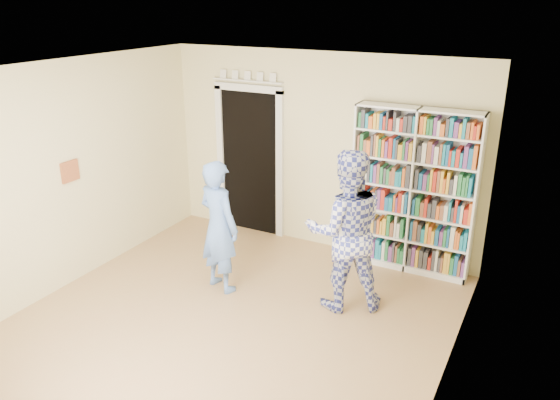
% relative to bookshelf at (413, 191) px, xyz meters
% --- Properties ---
extents(floor, '(5.00, 5.00, 0.00)m').
position_rel_bookshelf_xyz_m(floor, '(-1.35, -2.34, -1.07)').
color(floor, '#AD8053').
rests_on(floor, ground).
extents(ceiling, '(5.00, 5.00, 0.00)m').
position_rel_bookshelf_xyz_m(ceiling, '(-1.35, -2.34, 1.63)').
color(ceiling, white).
rests_on(ceiling, wall_back).
extents(wall_back, '(4.50, 0.00, 4.50)m').
position_rel_bookshelf_xyz_m(wall_back, '(-1.35, 0.16, 0.28)').
color(wall_back, beige).
rests_on(wall_back, floor).
extents(wall_left, '(0.00, 5.00, 5.00)m').
position_rel_bookshelf_xyz_m(wall_left, '(-3.60, -2.34, 0.28)').
color(wall_left, beige).
rests_on(wall_left, floor).
extents(wall_right, '(0.00, 5.00, 5.00)m').
position_rel_bookshelf_xyz_m(wall_right, '(0.90, -2.34, 0.28)').
color(wall_right, beige).
rests_on(wall_right, floor).
extents(bookshelf, '(1.54, 0.29, 2.12)m').
position_rel_bookshelf_xyz_m(bookshelf, '(0.00, 0.00, 0.00)').
color(bookshelf, white).
rests_on(bookshelf, floor).
extents(doorway, '(1.10, 0.08, 2.43)m').
position_rel_bookshelf_xyz_m(doorway, '(-2.45, 0.13, 0.11)').
color(doorway, black).
rests_on(doorway, floor).
extents(wall_art, '(0.03, 0.25, 0.25)m').
position_rel_bookshelf_xyz_m(wall_art, '(-3.58, -2.14, 0.33)').
color(wall_art, brown).
rests_on(wall_art, wall_left).
extents(man_blue, '(0.68, 0.54, 1.62)m').
position_rel_bookshelf_xyz_m(man_blue, '(-1.87, -1.57, -0.26)').
color(man_blue, '#5D84CE').
rests_on(man_blue, floor).
extents(man_plaid, '(1.14, 1.07, 1.86)m').
position_rel_bookshelf_xyz_m(man_plaid, '(-0.41, -1.25, -0.14)').
color(man_plaid, '#343DA0').
rests_on(man_plaid, floor).
extents(paper_sheet, '(0.20, 0.13, 0.32)m').
position_rel_bookshelf_xyz_m(paper_sheet, '(-0.29, -1.44, 0.02)').
color(paper_sheet, white).
rests_on(paper_sheet, man_plaid).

